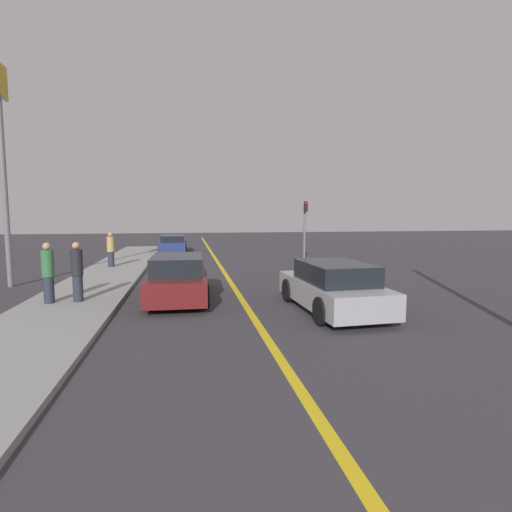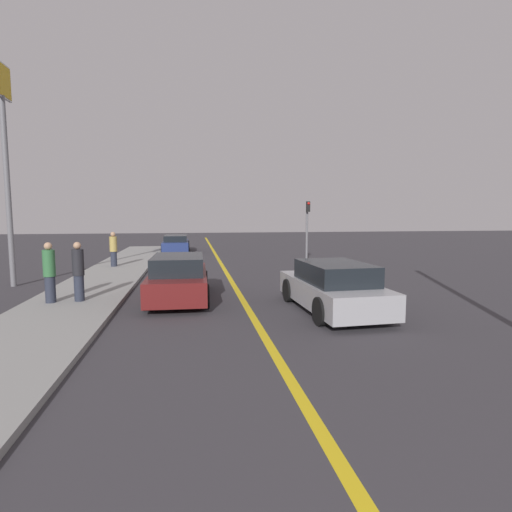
{
  "view_description": "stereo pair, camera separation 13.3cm",
  "coord_description": "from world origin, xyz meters",
  "px_view_note": "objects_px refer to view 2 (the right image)",
  "views": [
    {
      "loc": [
        -1.7,
        1.3,
        2.73
      ],
      "look_at": [
        0.2,
        12.25,
        1.56
      ],
      "focal_mm": 28.0,
      "sensor_mm": 36.0,
      "label": 1
    },
    {
      "loc": [
        -1.57,
        1.28,
        2.73
      ],
      "look_at": [
        0.2,
        12.25,
        1.56
      ],
      "focal_mm": 28.0,
      "sensor_mm": 36.0,
      "label": 2
    }
  ],
  "objects_px": {
    "pedestrian_mid_group": "(49,272)",
    "car_ahead_center": "(179,278)",
    "pedestrian_far_standing": "(78,271)",
    "car_near_right_lane": "(333,287)",
    "traffic_light": "(307,225)",
    "car_far_distant": "(176,244)",
    "roadside_sign": "(4,131)",
    "pedestrian_by_sign": "(113,249)"
  },
  "relations": [
    {
      "from": "pedestrian_mid_group",
      "to": "car_ahead_center",
      "type": "bearing_deg",
      "value": 6.99
    },
    {
      "from": "pedestrian_mid_group",
      "to": "pedestrian_far_standing",
      "type": "xyz_separation_m",
      "value": [
        0.78,
        0.09,
        -0.0
      ]
    },
    {
      "from": "car_near_right_lane",
      "to": "traffic_light",
      "type": "xyz_separation_m",
      "value": [
        2.19,
        10.02,
        1.45
      ]
    },
    {
      "from": "car_far_distant",
      "to": "roadside_sign",
      "type": "distance_m",
      "value": 15.12
    },
    {
      "from": "car_near_right_lane",
      "to": "pedestrian_far_standing",
      "type": "relative_size",
      "value": 2.54
    },
    {
      "from": "pedestrian_mid_group",
      "to": "roadside_sign",
      "type": "relative_size",
      "value": 0.22
    },
    {
      "from": "pedestrian_far_standing",
      "to": "pedestrian_by_sign",
      "type": "bearing_deg",
      "value": 93.5
    },
    {
      "from": "car_near_right_lane",
      "to": "pedestrian_by_sign",
      "type": "bearing_deg",
      "value": 124.81
    },
    {
      "from": "traffic_light",
      "to": "pedestrian_by_sign",
      "type": "bearing_deg",
      "value": 179.73
    },
    {
      "from": "pedestrian_far_standing",
      "to": "car_ahead_center",
      "type": "bearing_deg",
      "value": 7.01
    },
    {
      "from": "car_ahead_center",
      "to": "traffic_light",
      "type": "xyz_separation_m",
      "value": [
        6.52,
        7.73,
        1.43
      ]
    },
    {
      "from": "pedestrian_mid_group",
      "to": "pedestrian_by_sign",
      "type": "xyz_separation_m",
      "value": [
        0.28,
        8.23,
        -0.04
      ]
    },
    {
      "from": "car_near_right_lane",
      "to": "pedestrian_by_sign",
      "type": "distance_m",
      "value": 12.71
    },
    {
      "from": "car_near_right_lane",
      "to": "car_far_distant",
      "type": "distance_m",
      "value": 19.4
    },
    {
      "from": "car_near_right_lane",
      "to": "roadside_sign",
      "type": "xyz_separation_m",
      "value": [
        -10.6,
        5.65,
        5.07
      ]
    },
    {
      "from": "pedestrian_far_standing",
      "to": "roadside_sign",
      "type": "distance_m",
      "value": 6.88
    },
    {
      "from": "car_far_distant",
      "to": "roadside_sign",
      "type": "relative_size",
      "value": 0.57
    },
    {
      "from": "pedestrian_by_sign",
      "to": "traffic_light",
      "type": "xyz_separation_m",
      "value": [
        9.94,
        -0.05,
        1.13
      ]
    },
    {
      "from": "pedestrian_by_sign",
      "to": "traffic_light",
      "type": "distance_m",
      "value": 10.01
    },
    {
      "from": "pedestrian_far_standing",
      "to": "roadside_sign",
      "type": "bearing_deg",
      "value": 131.94
    },
    {
      "from": "car_near_right_lane",
      "to": "car_ahead_center",
      "type": "distance_m",
      "value": 4.9
    },
    {
      "from": "car_far_distant",
      "to": "pedestrian_by_sign",
      "type": "relative_size",
      "value": 2.72
    },
    {
      "from": "roadside_sign",
      "to": "pedestrian_far_standing",
      "type": "bearing_deg",
      "value": -48.06
    },
    {
      "from": "traffic_light",
      "to": "car_far_distant",
      "type": "bearing_deg",
      "value": 129.67
    },
    {
      "from": "car_far_distant",
      "to": "traffic_light",
      "type": "bearing_deg",
      "value": -50.95
    },
    {
      "from": "roadside_sign",
      "to": "pedestrian_mid_group",
      "type": "bearing_deg",
      "value": -56.08
    },
    {
      "from": "pedestrian_far_standing",
      "to": "traffic_light",
      "type": "height_order",
      "value": "traffic_light"
    },
    {
      "from": "car_far_distant",
      "to": "pedestrian_far_standing",
      "type": "distance_m",
      "value": 16.96
    },
    {
      "from": "car_far_distant",
      "to": "roadside_sign",
      "type": "bearing_deg",
      "value": -113.63
    },
    {
      "from": "car_near_right_lane",
      "to": "car_ahead_center",
      "type": "relative_size",
      "value": 0.99
    },
    {
      "from": "traffic_light",
      "to": "roadside_sign",
      "type": "relative_size",
      "value": 0.41
    },
    {
      "from": "car_far_distant",
      "to": "pedestrian_far_standing",
      "type": "height_order",
      "value": "pedestrian_far_standing"
    },
    {
      "from": "pedestrian_by_sign",
      "to": "traffic_light",
      "type": "bearing_deg",
      "value": -0.27
    },
    {
      "from": "pedestrian_mid_group",
      "to": "roadside_sign",
      "type": "xyz_separation_m",
      "value": [
        -2.57,
        3.82,
        4.72
      ]
    },
    {
      "from": "car_far_distant",
      "to": "pedestrian_far_standing",
      "type": "bearing_deg",
      "value": -98.12
    },
    {
      "from": "car_ahead_center",
      "to": "pedestrian_mid_group",
      "type": "relative_size",
      "value": 2.56
    },
    {
      "from": "car_ahead_center",
      "to": "traffic_light",
      "type": "bearing_deg",
      "value": 50.91
    },
    {
      "from": "traffic_light",
      "to": "car_ahead_center",
      "type": "bearing_deg",
      "value": -130.16
    },
    {
      "from": "car_far_distant",
      "to": "roadside_sign",
      "type": "height_order",
      "value": "roadside_sign"
    },
    {
      "from": "car_ahead_center",
      "to": "pedestrian_mid_group",
      "type": "height_order",
      "value": "pedestrian_mid_group"
    },
    {
      "from": "pedestrian_by_sign",
      "to": "roadside_sign",
      "type": "height_order",
      "value": "roadside_sign"
    },
    {
      "from": "pedestrian_by_sign",
      "to": "roadside_sign",
      "type": "xyz_separation_m",
      "value": [
        -2.85,
        -4.41,
        4.75
      ]
    }
  ]
}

